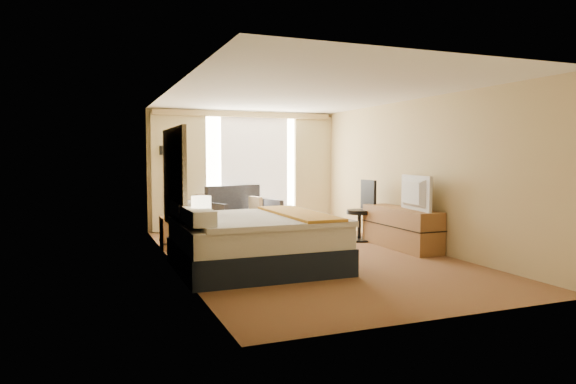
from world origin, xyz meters
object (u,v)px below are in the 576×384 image
object	(u,v)px
media_dresser	(401,228)
bed	(255,241)
lamp_left	(201,205)
lamp_right	(173,192)
nightstand_right	(174,232)
television	(410,193)
desk_chair	(362,214)
nightstand_left	(205,259)
loveseat	(243,216)
floor_lamp	(164,172)

from	to	relation	value
media_dresser	bed	bearing A→B (deg)	-167.33
lamp_left	lamp_right	bearing A→B (deg)	89.36
nightstand_right	lamp_right	distance (m)	0.72
lamp_left	television	distance (m)	3.74
bed	desk_chair	bearing A→B (deg)	31.25
nightstand_left	loveseat	distance (m)	4.40
desk_chair	bed	bearing A→B (deg)	-152.83
nightstand_right	lamp_left	bearing A→B (deg)	-90.76
bed	loveseat	xyz separation A→B (m)	(0.89, 3.65, -0.07)
floor_lamp	television	xyz separation A→B (m)	(3.55, -3.63, -0.29)
nightstand_right	lamp_right	bearing A→B (deg)	93.55
nightstand_right	media_dresser	size ratio (longest dim) A/B	0.31
bed	loveseat	world-z (taller)	bed
bed	floor_lamp	bearing A→B (deg)	100.22
nightstand_left	lamp_left	bearing A→B (deg)	118.66
nightstand_right	floor_lamp	bearing A→B (deg)	87.02
nightstand_right	bed	world-z (taller)	bed
desk_chair	lamp_right	bearing A→B (deg)	166.89
television	lamp_right	bearing A→B (deg)	71.72
media_dresser	loveseat	size ratio (longest dim) A/B	1.04
nightstand_left	bed	bearing A→B (deg)	26.33
nightstand_left	loveseat	world-z (taller)	loveseat
loveseat	television	world-z (taller)	television
lamp_left	nightstand_right	bearing A→B (deg)	89.24
nightstand_left	nightstand_right	size ratio (longest dim) A/B	1.00
nightstand_left	bed	distance (m)	0.91
nightstand_left	loveseat	size ratio (longest dim) A/B	0.32
floor_lamp	television	distance (m)	5.09
nightstand_right	floor_lamp	xyz separation A→B (m)	(0.10, 1.85, 1.01)
loveseat	television	xyz separation A→B (m)	(1.95, -3.34, 0.67)
bed	desk_chair	size ratio (longest dim) A/B	1.93
nightstand_right	floor_lamp	world-z (taller)	floor_lamp
lamp_left	television	world-z (taller)	television
media_dresser	lamp_right	distance (m)	4.05
media_dresser	floor_lamp	xyz separation A→B (m)	(-3.60, 3.30, 0.94)
nightstand_right	lamp_right	world-z (taller)	lamp_right
nightstand_left	desk_chair	world-z (taller)	desk_chair
floor_lamp	desk_chair	size ratio (longest dim) A/B	1.58
loveseat	floor_lamp	bearing A→B (deg)	150.21
loveseat	desk_chair	bearing A→B (deg)	-68.30
nightstand_right	media_dresser	xyz separation A→B (m)	(3.70, -1.45, 0.07)
desk_chair	lamp_left	distance (m)	4.04
lamp_left	bed	bearing A→B (deg)	22.06
media_dresser	lamp_right	size ratio (longest dim) A/B	3.19
television	nightstand_right	bearing A→B (deg)	72.56
nightstand_right	nightstand_left	bearing A→B (deg)	-90.00
bed	media_dresser	bearing A→B (deg)	12.67
bed	lamp_right	xyz separation A→B (m)	(-0.81, 2.17, 0.59)
nightstand_left	bed	xyz separation A→B (m)	(0.81, 0.40, 0.12)
loveseat	nightstand_left	bearing A→B (deg)	-132.09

